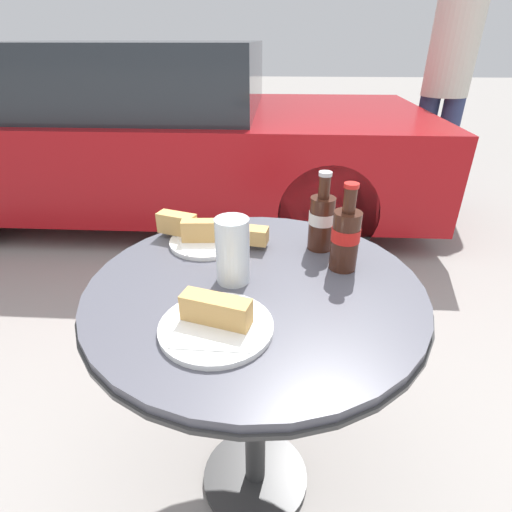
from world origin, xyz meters
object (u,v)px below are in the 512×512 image
cola_bottle_left (345,237)px  cola_bottle_right (322,220)px  drinking_glass (233,253)px  pedestrian (447,76)px  parked_car (154,135)px  lunch_plate_near (216,321)px  lunch_plate_far (208,234)px  bistro_table (255,325)px

cola_bottle_left → cola_bottle_right: bearing=114.6°
drinking_glass → pedestrian: pedestrian is taller
parked_car → lunch_plate_near: bearing=-71.1°
lunch_plate_far → drinking_glass: bearing=-64.2°
lunch_plate_near → parked_car: bearing=108.9°
lunch_plate_near → parked_car: parked_car is taller
drinking_glass → lunch_plate_near: 0.19m
cola_bottle_left → drinking_glass: bearing=-164.3°
cola_bottle_right → pedestrian: 2.82m
cola_bottle_right → drinking_glass: 0.28m
bistro_table → pedestrian: pedestrian is taller
parked_car → bistro_table: bearing=-68.5°
lunch_plate_near → parked_car: (-0.86, 2.51, -0.18)m
lunch_plate_far → parked_car: bearing=110.0°
cola_bottle_right → parked_car: (-1.09, 2.16, -0.25)m
lunch_plate_near → lunch_plate_far: bearing=101.8°
pedestrian → lunch_plate_near: bearing=-116.1°
drinking_glass → lunch_plate_near: drinking_glass is taller
bistro_table → parked_car: 2.52m
bistro_table → pedestrian: (1.36, 2.73, 0.36)m
pedestrian → parked_car: bearing=-170.3°
parked_car → cola_bottle_left: bearing=-63.3°
lunch_plate_near → lunch_plate_far: lunch_plate_far is taller
cola_bottle_left → cola_bottle_right: (-0.05, 0.10, -0.00)m
lunch_plate_far → pedestrian: bearing=59.4°
bistro_table → cola_bottle_right: bearing=48.7°
drinking_glass → lunch_plate_far: 0.21m
cola_bottle_left → drinking_glass: cola_bottle_left is taller
bistro_table → lunch_plate_far: size_ratio=2.48×
bistro_table → cola_bottle_left: size_ratio=3.64×
drinking_glass → lunch_plate_near: (-0.01, -0.18, -0.05)m
lunch_plate_far → bistro_table: bearing=-54.2°
cola_bottle_left → lunch_plate_near: cola_bottle_left is taller
lunch_plate_near → drinking_glass: bearing=85.4°
cola_bottle_left → pedestrian: 2.89m
bistro_table → cola_bottle_left: 0.31m
drinking_glass → pedestrian: 3.07m
bistro_table → lunch_plate_near: lunch_plate_near is taller
cola_bottle_right → lunch_plate_far: bearing=177.9°
cola_bottle_left → drinking_glass: 0.27m
drinking_glass → parked_car: 2.50m
drinking_glass → parked_car: size_ratio=0.04×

